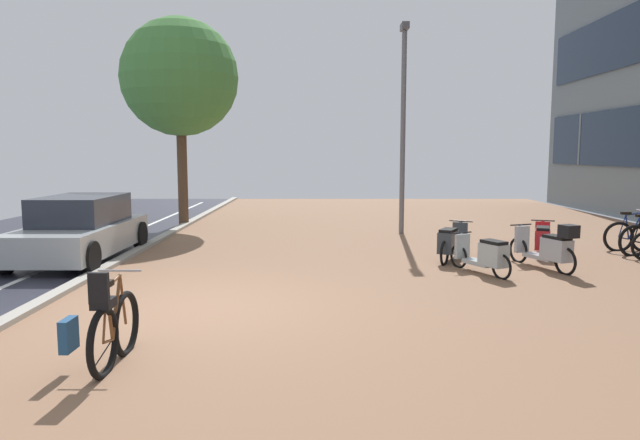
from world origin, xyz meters
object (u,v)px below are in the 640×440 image
bicycle_rack_05 (631,236)px  lamp_post (402,119)px  scooter_far (484,255)px  parked_car_near (80,229)px  street_tree (179,78)px  scooter_near (450,243)px  scooter_extra (541,239)px  bicycle_foreground (109,329)px  scooter_mid (548,248)px

bicycle_rack_05 → lamp_post: size_ratio=0.23×
scooter_far → parked_car_near: (-8.23, 1.61, 0.27)m
street_tree → scooter_near: bearing=-40.9°
scooter_extra → bicycle_foreground: bearing=-137.6°
lamp_post → scooter_extra: bearing=-54.1°
bicycle_foreground → scooter_far: 7.05m
scooter_mid → scooter_far: 1.41m
scooter_far → lamp_post: lamp_post is taller
parked_car_near → street_tree: 7.08m
bicycle_rack_05 → scooter_mid: 3.54m
scooter_extra → parked_car_near: (-10.05, -0.32, 0.26)m
lamp_post → street_tree: street_tree is taller
scooter_extra → street_tree: bearing=149.1°
scooter_extra → lamp_post: (-2.60, 3.59, 2.83)m
bicycle_rack_05 → scooter_far: size_ratio=0.89×
lamp_post → scooter_near: bearing=-83.9°
lamp_post → street_tree: 7.03m
bicycle_foreground → scooter_extra: 9.69m
scooter_near → scooter_far: bearing=-75.8°
scooter_near → scooter_extra: 2.23m
lamp_post → street_tree: size_ratio=0.90×
scooter_mid → lamp_post: size_ratio=0.30×
bicycle_rack_05 → scooter_near: 4.65m
scooter_mid → scooter_far: (-1.35, -0.39, -0.07)m
bicycle_foreground → scooter_near: (5.01, 5.93, -0.01)m
scooter_near → parked_car_near: size_ratio=0.39×
street_tree → scooter_extra: bearing=-30.9°
scooter_near → parked_car_near: (-7.90, 0.29, 0.24)m
scooter_extra → street_tree: size_ratio=0.27×
scooter_mid → bicycle_rack_05: bearing=37.9°
scooter_extra → scooter_far: bearing=-133.3°
scooter_mid → street_tree: (-8.76, 7.05, 4.12)m
scooter_extra → lamp_post: size_ratio=0.29×
scooter_mid → scooter_far: bearing=-163.8°
lamp_post → bicycle_rack_05: bearing=-30.9°
bicycle_foreground → scooter_mid: size_ratio=0.80×
scooter_mid → parked_car_near: parked_car_near is taller
bicycle_rack_05 → scooter_extra: size_ratio=0.79×
bicycle_foreground → street_tree: (-2.07, 12.05, 4.16)m
lamp_post → scooter_far: bearing=-81.9°
scooter_near → street_tree: 10.24m
scooter_near → bicycle_foreground: bearing=-130.2°
bicycle_foreground → bicycle_rack_05: 11.90m
street_tree → bicycle_rack_05: bearing=-22.9°
bicycle_foreground → scooter_near: 7.76m
scooter_near → scooter_mid: size_ratio=0.90×
scooter_mid → parked_car_near: bearing=172.8°
scooter_extra → bicycle_rack_05: bearing=15.5°
bicycle_rack_05 → scooter_far: bicycle_rack_05 is taller
scooter_mid → parked_car_near: size_ratio=0.44×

